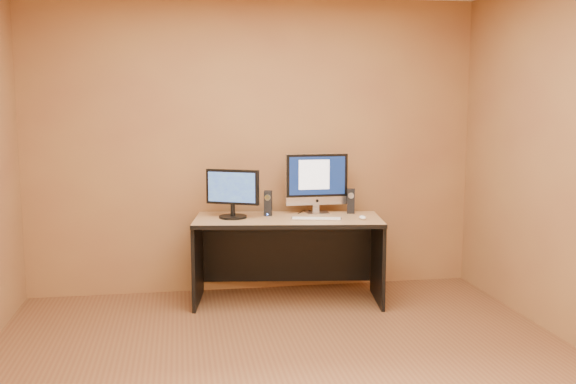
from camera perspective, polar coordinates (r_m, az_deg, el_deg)
name	(u,v)px	position (r m, az deg, el deg)	size (l,w,h in m)	color
floor	(295,379)	(4.08, 0.66, -16.25)	(4.00, 4.00, 0.00)	brown
walls	(296,167)	(3.75, 0.69, 2.23)	(4.00, 4.00, 2.60)	olive
desk	(288,260)	(5.45, 0.00, -6.06)	(1.56, 0.68, 0.72)	tan
imac	(317,183)	(5.58, 2.64, 0.81)	(0.55, 0.20, 0.53)	#AFAFB4
second_monitor	(233,194)	(5.37, -4.95, -0.17)	(0.47, 0.23, 0.41)	black
speaker_left	(268,203)	(5.48, -1.79, -1.00)	(0.07, 0.07, 0.21)	black
speaker_right	(351,201)	(5.63, 5.62, -0.81)	(0.07, 0.07, 0.21)	black
keyboard	(316,219)	(5.30, 2.53, -2.39)	(0.42, 0.11, 0.02)	silver
mouse	(363,217)	(5.34, 6.64, -2.25)	(0.06, 0.10, 0.04)	white
cable_a	(313,212)	(5.66, 2.22, -1.79)	(0.01, 0.01, 0.21)	black
cable_b	(301,212)	(5.66, 1.17, -1.78)	(0.01, 0.01, 0.18)	black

